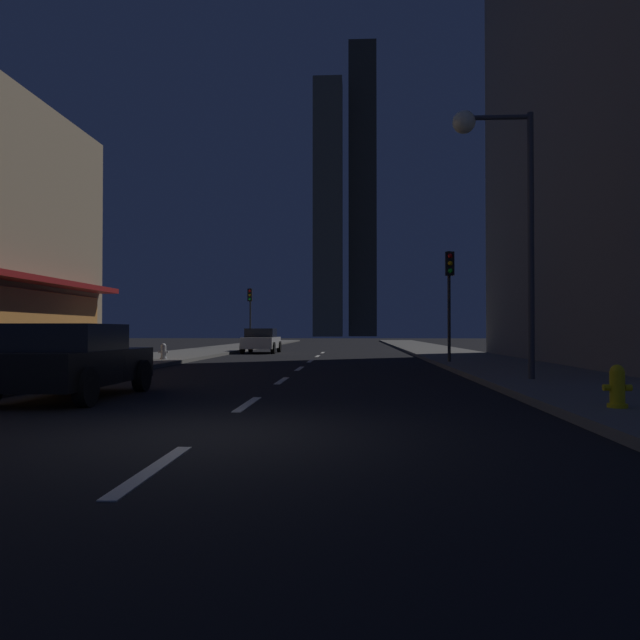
{
  "coord_description": "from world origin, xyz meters",
  "views": [
    {
      "loc": [
        1.91,
        -7.77,
        1.32
      ],
      "look_at": [
        0.0,
        26.33,
        1.91
      ],
      "focal_mm": 34.72,
      "sensor_mm": 36.0,
      "label": 1
    }
  ],
  "objects_px": {
    "traffic_light_far_left": "(250,304)",
    "car_parked_far": "(261,341)",
    "car_parked_near": "(72,360)",
    "street_lamp_right": "(496,178)",
    "fire_hydrant_far_left": "(164,352)",
    "traffic_light_near_right": "(450,281)",
    "fire_hydrant_yellow_near": "(617,388)"
  },
  "relations": [
    {
      "from": "traffic_light_far_left",
      "to": "car_parked_far",
      "type": "bearing_deg",
      "value": -75.13
    },
    {
      "from": "car_parked_near",
      "to": "street_lamp_right",
      "type": "xyz_separation_m",
      "value": [
        8.98,
        3.49,
        4.33
      ]
    },
    {
      "from": "fire_hydrant_far_left",
      "to": "street_lamp_right",
      "type": "bearing_deg",
      "value": -40.45
    },
    {
      "from": "car_parked_far",
      "to": "traffic_light_far_left",
      "type": "distance_m",
      "value": 7.8
    },
    {
      "from": "traffic_light_near_right",
      "to": "traffic_light_far_left",
      "type": "distance_m",
      "value": 22.71
    },
    {
      "from": "traffic_light_near_right",
      "to": "street_lamp_right",
      "type": "bearing_deg",
      "value": -90.83
    },
    {
      "from": "fire_hydrant_far_left",
      "to": "traffic_light_near_right",
      "type": "height_order",
      "value": "traffic_light_near_right"
    },
    {
      "from": "car_parked_far",
      "to": "traffic_light_far_left",
      "type": "height_order",
      "value": "traffic_light_far_left"
    },
    {
      "from": "traffic_light_near_right",
      "to": "traffic_light_far_left",
      "type": "bearing_deg",
      "value": 118.97
    },
    {
      "from": "car_parked_near",
      "to": "traffic_light_far_left",
      "type": "xyz_separation_m",
      "value": [
        -1.9,
        31.67,
        2.45
      ]
    },
    {
      "from": "car_parked_near",
      "to": "traffic_light_near_right",
      "type": "bearing_deg",
      "value": 52.36
    },
    {
      "from": "street_lamp_right",
      "to": "car_parked_near",
      "type": "bearing_deg",
      "value": -158.74
    },
    {
      "from": "fire_hydrant_far_left",
      "to": "traffic_light_near_right",
      "type": "bearing_deg",
      "value": -6.56
    },
    {
      "from": "car_parked_near",
      "to": "traffic_light_near_right",
      "type": "xyz_separation_m",
      "value": [
        9.1,
        11.8,
        2.45
      ]
    },
    {
      "from": "car_parked_near",
      "to": "car_parked_far",
      "type": "distance_m",
      "value": 24.51
    },
    {
      "from": "fire_hydrant_yellow_near",
      "to": "traffic_light_far_left",
      "type": "relative_size",
      "value": 0.16
    },
    {
      "from": "car_parked_near",
      "to": "car_parked_far",
      "type": "xyz_separation_m",
      "value": [
        0.0,
        24.51,
        0.0
      ]
    },
    {
      "from": "car_parked_far",
      "to": "traffic_light_near_right",
      "type": "bearing_deg",
      "value": -54.4
    },
    {
      "from": "fire_hydrant_yellow_near",
      "to": "traffic_light_far_left",
      "type": "distance_m",
      "value": 35.77
    },
    {
      "from": "traffic_light_far_left",
      "to": "traffic_light_near_right",
      "type": "bearing_deg",
      "value": -61.03
    },
    {
      "from": "traffic_light_far_left",
      "to": "street_lamp_right",
      "type": "height_order",
      "value": "street_lamp_right"
    },
    {
      "from": "fire_hydrant_yellow_near",
      "to": "traffic_light_near_right",
      "type": "height_order",
      "value": "traffic_light_near_right"
    },
    {
      "from": "car_parked_far",
      "to": "street_lamp_right",
      "type": "relative_size",
      "value": 0.64
    },
    {
      "from": "car_parked_far",
      "to": "traffic_light_far_left",
      "type": "xyz_separation_m",
      "value": [
        -1.9,
        7.16,
        2.45
      ]
    },
    {
      "from": "car_parked_near",
      "to": "street_lamp_right",
      "type": "relative_size",
      "value": 0.64
    },
    {
      "from": "fire_hydrant_yellow_near",
      "to": "street_lamp_right",
      "type": "distance_m",
      "value": 7.29
    },
    {
      "from": "car_parked_near",
      "to": "traffic_light_near_right",
      "type": "height_order",
      "value": "traffic_light_near_right"
    },
    {
      "from": "fire_hydrant_yellow_near",
      "to": "car_parked_near",
      "type": "bearing_deg",
      "value": 167.38
    },
    {
      "from": "car_parked_far",
      "to": "car_parked_near",
      "type": "bearing_deg",
      "value": -90.0
    },
    {
      "from": "car_parked_near",
      "to": "fire_hydrant_yellow_near",
      "type": "height_order",
      "value": "car_parked_near"
    },
    {
      "from": "fire_hydrant_yellow_near",
      "to": "traffic_light_far_left",
      "type": "xyz_separation_m",
      "value": [
        -11.4,
        33.79,
        2.74
      ]
    },
    {
      "from": "car_parked_near",
      "to": "street_lamp_right",
      "type": "height_order",
      "value": "street_lamp_right"
    }
  ]
}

